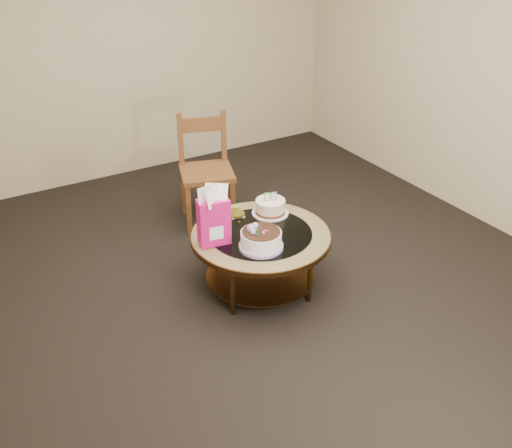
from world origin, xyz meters
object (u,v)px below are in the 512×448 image
coffee_table (261,242)px  decorated_cake (261,240)px  cream_cake (270,207)px  dining_chair (206,170)px  gift_bag (214,216)px

coffee_table → decorated_cake: size_ratio=3.33×
cream_cake → dining_chair: 0.92m
decorated_cake → dining_chair: bearing=80.2°
cream_cake → dining_chair: bearing=112.4°
coffee_table → cream_cake: size_ratio=3.63×
decorated_cake → gift_bag: bearing=137.5°
coffee_table → decorated_cake: bearing=-121.1°
dining_chair → decorated_cake: bearing=-81.5°
coffee_table → cream_cake: 0.33m
cream_cake → gift_bag: (-0.56, -0.16, 0.16)m
gift_bag → dining_chair: dining_chair is taller
coffee_table → decorated_cake: (-0.10, -0.17, 0.14)m
coffee_table → cream_cake: cream_cake is taller
decorated_cake → dining_chair: dining_chair is taller
decorated_cake → coffee_table: bearing=58.9°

